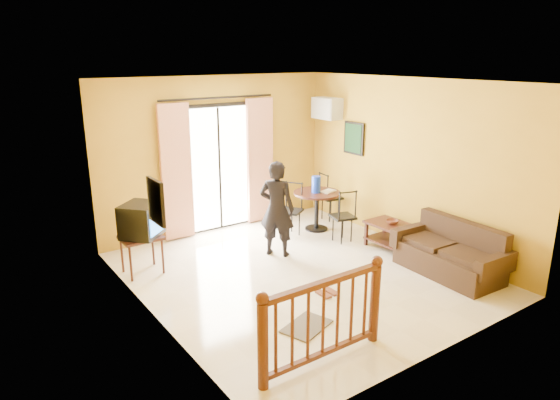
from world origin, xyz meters
TOP-DOWN VIEW (x-y plane):
  - ground at (0.00, 0.00)m, footprint 5.00×5.00m
  - room_shell at (0.00, 0.00)m, footprint 5.00×5.00m
  - balcony_door at (0.00, 2.43)m, footprint 2.25×0.14m
  - tv_table at (-1.90, 1.38)m, footprint 0.58×0.48m
  - television at (-1.87, 1.38)m, footprint 0.74×0.73m
  - picture_left at (-2.22, -0.20)m, footprint 0.05×0.42m
  - dining_table at (1.43, 1.39)m, footprint 0.87×0.87m
  - water_jug at (1.40, 1.37)m, footprint 0.16×0.16m
  - serving_tray at (1.61, 1.29)m, footprint 0.31×0.24m
  - dining_chairs at (1.44, 1.26)m, footprint 1.66×1.50m
  - air_conditioner at (2.09, 1.95)m, footprint 0.31×0.60m
  - botanical_print at (2.22, 1.30)m, footprint 0.05×0.50m
  - coffee_table at (1.85, -0.16)m, footprint 0.55×1.00m
  - bowl at (1.85, -0.08)m, footprint 0.27×0.27m
  - sofa at (1.85, -1.26)m, footprint 0.83×1.66m
  - standing_person at (0.14, 0.81)m, footprint 0.65×0.68m
  - stair_balustrade at (-1.15, -1.90)m, footprint 1.63×0.13m
  - doormat at (-0.85, -1.25)m, footprint 0.70×0.57m
  - sandals at (-0.09, -0.74)m, footprint 0.24×0.25m

SIDE VIEW (x-z plane):
  - ground at x=0.00m, z-range 0.00..0.00m
  - dining_chairs at x=1.44m, z-range -0.47..0.47m
  - doormat at x=-0.85m, z-range 0.00..0.02m
  - sandals at x=-0.09m, z-range 0.00..0.03m
  - sofa at x=1.85m, z-range -0.10..0.68m
  - coffee_table at x=1.85m, z-range 0.08..0.52m
  - bowl at x=1.85m, z-range 0.44..0.51m
  - tv_table at x=-1.90m, z-range 0.21..0.79m
  - stair_balustrade at x=-1.15m, z-range 0.05..1.08m
  - dining_table at x=1.43m, z-range 0.21..0.93m
  - serving_tray at x=1.61m, z-range 0.72..0.74m
  - standing_person at x=0.14m, z-range 0.00..1.56m
  - television at x=-1.87m, z-range 0.58..1.07m
  - water_jug at x=1.40m, z-range 0.72..1.03m
  - balcony_door at x=0.00m, z-range -0.04..2.42m
  - picture_left at x=-2.22m, z-range 1.29..1.81m
  - botanical_print at x=2.22m, z-range 1.35..1.95m
  - room_shell at x=0.00m, z-range -0.80..4.20m
  - air_conditioner at x=2.09m, z-range 1.95..2.35m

